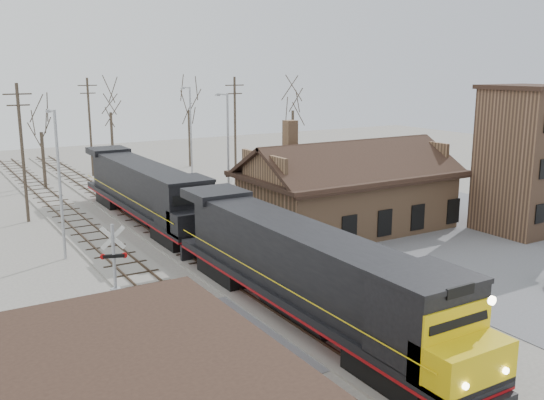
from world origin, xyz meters
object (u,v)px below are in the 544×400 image
(signal_tower, at_px, (528,161))
(locomotive_lead, at_px, (310,275))
(locomotive_trailing, at_px, (147,192))
(depot, at_px, (347,196))

(signal_tower, relative_size, locomotive_lead, 0.49)
(signal_tower, relative_size, locomotive_trailing, 0.49)
(depot, bearing_deg, locomotive_lead, -133.61)
(depot, height_order, locomotive_lead, depot)
(signal_tower, height_order, locomotive_lead, signal_tower)
(locomotive_trailing, bearing_deg, depot, -35.68)
(depot, distance_m, signal_tower, 12.82)
(depot, height_order, signal_tower, signal_tower)
(signal_tower, distance_m, locomotive_lead, 23.22)
(signal_tower, xyz_separation_m, locomotive_lead, (-22.39, -5.58, -2.64))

